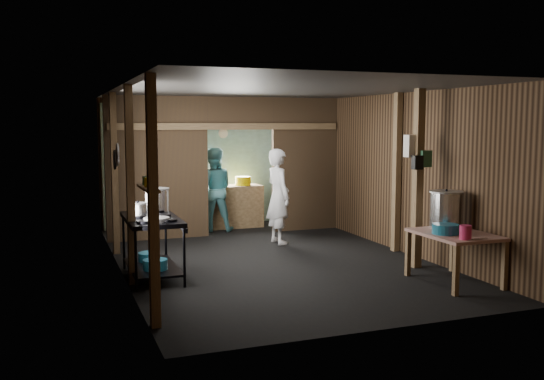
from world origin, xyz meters
name	(u,v)px	position (x,y,z in m)	size (l,w,h in m)	color
floor	(268,258)	(0.00, 0.00, 0.00)	(4.50, 7.00, 0.00)	black
ceiling	(267,91)	(0.00, 0.00, 2.60)	(4.50, 7.00, 0.00)	#403D39
wall_back	(211,162)	(0.00, 3.50, 1.30)	(4.50, 0.00, 2.60)	#523922
wall_front	(386,204)	(0.00, -3.50, 1.30)	(4.50, 0.00, 2.60)	#523922
wall_left	(118,181)	(-2.25, 0.00, 1.30)	(0.00, 7.00, 2.60)	#523922
wall_right	(394,172)	(2.25, 0.00, 1.30)	(0.00, 7.00, 2.60)	#523922
partition_left	(157,168)	(-1.32, 2.20, 1.30)	(1.85, 0.10, 2.60)	#402D19
partition_right	(305,164)	(1.57, 2.20, 1.30)	(1.35, 0.10, 2.60)	#402D19
partition_header	(240,113)	(0.25, 2.20, 2.30)	(1.30, 0.10, 0.60)	#402D19
turquoise_panel	(211,165)	(0.00, 3.44, 1.25)	(4.40, 0.06, 2.50)	#8EC0BF
back_counter	(232,206)	(0.30, 2.95, 0.42)	(1.20, 0.50, 0.85)	#9B7B52
wall_clock	(223,133)	(0.25, 3.40, 1.90)	(0.20, 0.20, 0.03)	silver
post_left_a	(153,203)	(-2.18, -2.60, 1.30)	(0.10, 0.12, 2.60)	#9B7B52
post_left_b	(130,186)	(-2.18, -0.80, 1.30)	(0.10, 0.12, 2.60)	#9B7B52
post_left_c	(115,174)	(-2.18, 1.20, 1.30)	(0.10, 0.12, 2.60)	#9B7B52
post_right	(397,173)	(2.18, -0.20, 1.30)	(0.10, 0.12, 2.60)	#9B7B52
post_free	(418,179)	(1.85, -1.30, 1.30)	(0.12, 0.12, 2.60)	#9B7B52
cross_beam	(228,126)	(0.00, 2.15, 2.05)	(4.40, 0.12, 0.12)	#9B7B52
pan_lid_big	(117,154)	(-2.21, 0.40, 1.65)	(0.34, 0.34, 0.03)	#979797
pan_lid_small	(115,160)	(-2.21, 0.80, 1.55)	(0.30, 0.30, 0.03)	black
wall_shelf	(148,188)	(-2.15, -2.10, 1.40)	(0.14, 0.80, 0.03)	#9B7B52
jar_white	(152,184)	(-2.15, -2.35, 1.47)	(0.07, 0.07, 0.10)	silver
jar_yellow	(148,182)	(-2.15, -2.10, 1.47)	(0.08, 0.08, 0.10)	#C0A100
jar_green	(145,180)	(-2.15, -1.88, 1.47)	(0.06, 0.06, 0.10)	#275433
bag_white	(413,146)	(1.80, -1.22, 1.78)	(0.22, 0.15, 0.32)	silver
bag_green	(425,159)	(1.92, -1.36, 1.60)	(0.16, 0.12, 0.24)	#275433
bag_black	(417,162)	(1.78, -1.38, 1.55)	(0.14, 0.10, 0.20)	black
gas_range	(152,247)	(-1.88, -0.56, 0.42)	(0.73, 1.42, 0.84)	black
prep_table	(454,258)	(1.83, -2.22, 0.33)	(0.82, 1.13, 0.67)	#A7715E
stove_pot_large	(157,200)	(-1.71, -0.03, 1.00)	(0.35, 0.35, 0.36)	silver
stove_pot_med	(138,211)	(-2.05, -0.48, 0.93)	(0.24, 0.24, 0.21)	silver
stove_saucepan	(133,209)	(-2.05, -0.01, 0.88)	(0.14, 0.14, 0.09)	silver
frying_pan	(157,220)	(-1.88, -0.97, 0.87)	(0.33, 0.55, 0.08)	#979797
blue_tub_front	(155,264)	(-1.88, -0.78, 0.23)	(0.33, 0.33, 0.14)	#185D78
blue_tub_back	(149,257)	(-1.88, -0.26, 0.22)	(0.31, 0.31, 0.12)	#185D78
stock_pot	(446,210)	(1.95, -1.84, 0.91)	(0.46, 0.46, 0.53)	silver
wash_basin	(445,229)	(1.66, -2.23, 0.73)	(0.35, 0.35, 0.13)	#185D78
pink_bucket	(465,232)	(1.67, -2.63, 0.76)	(0.15, 0.15, 0.18)	#CA2959
knife	(477,239)	(1.81, -2.69, 0.68)	(0.30, 0.04, 0.01)	silver
yellow_tub	(243,181)	(0.53, 2.95, 0.94)	(0.32, 0.32, 0.18)	#C0A100
red_cup	(222,183)	(0.09, 2.95, 0.92)	(0.12, 0.12, 0.13)	#C02B50
cook	(278,196)	(0.60, 1.09, 0.83)	(0.61, 0.40, 1.67)	white
worker_back	(213,190)	(-0.17, 2.64, 0.82)	(0.80, 0.62, 1.64)	teal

